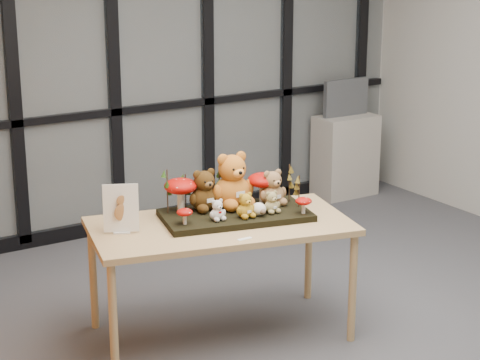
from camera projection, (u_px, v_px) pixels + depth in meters
floor at (336, 322)px, 5.80m from camera, size 5.00×5.00×0.00m
room_shell at (345, 72)px, 5.33m from camera, size 5.00×5.00×5.00m
glass_partition at (162, 64)px, 7.41m from camera, size 4.90×0.06×2.78m
display_table at (220, 233)px, 5.44m from camera, size 1.76×1.16×0.76m
diorama_tray at (236, 215)px, 5.51m from camera, size 1.01×0.67×0.04m
bear_pooh_yellow at (232, 177)px, 5.57m from camera, size 0.36×0.34×0.39m
bear_brown_medium at (204, 187)px, 5.52m from camera, size 0.27×0.25×0.29m
bear_tan_back at (272, 186)px, 5.62m from camera, size 0.23×0.22×0.26m
bear_small_yellow at (245, 204)px, 5.38m from camera, size 0.16×0.15×0.18m
bear_white_bow at (217, 209)px, 5.34m from camera, size 0.13×0.12×0.15m
bear_beige_small at (272, 201)px, 5.48m from camera, size 0.14×0.13×0.16m
plush_cream_hedgehog at (259, 208)px, 5.43m from camera, size 0.08×0.08×0.09m
mushroom_back_left at (181, 193)px, 5.50m from camera, size 0.21×0.21×0.24m
mushroom_back_right at (263, 187)px, 5.66m from camera, size 0.20×0.20×0.22m
mushroom_front_left at (185, 216)px, 5.27m from camera, size 0.10×0.10×0.11m
mushroom_front_right at (304, 205)px, 5.47m from camera, size 0.10×0.10×0.12m
sprig_green_far_left at (167, 191)px, 5.45m from camera, size 0.05×0.05×0.29m
sprig_green_mid_left at (186, 191)px, 5.54m from camera, size 0.05×0.05×0.23m
sprig_dry_far_right at (289, 183)px, 5.68m from camera, size 0.05×0.05×0.25m
sprig_dry_mid_right at (299, 191)px, 5.58m from camera, size 0.05×0.05×0.21m
sprig_green_centre at (219, 188)px, 5.62m from camera, size 0.05×0.05×0.23m
sign_holder at (121, 211)px, 5.21m from camera, size 0.21×0.12×0.30m
label_card at (245, 239)px, 5.14m from camera, size 0.09×0.03×0.00m
cabinet at (345, 156)px, 8.48m from camera, size 0.59×0.35×0.79m
monitor at (346, 97)px, 8.33m from camera, size 0.50×0.05×0.36m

